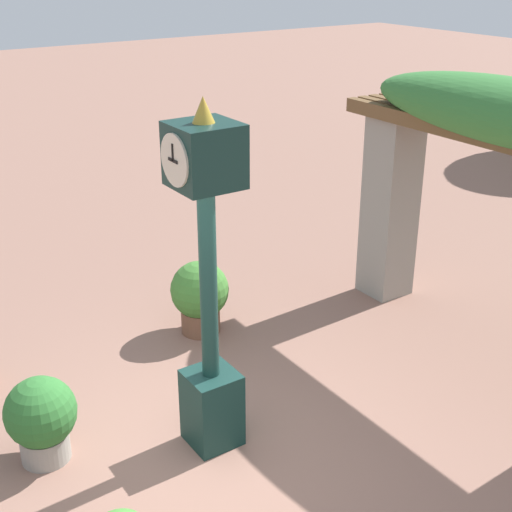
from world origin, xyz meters
TOP-DOWN VIEW (x-y plane):
  - ground_plane at (0.00, 0.00)m, footprint 60.00×60.00m
  - pedestal_clock at (-0.30, 0.26)m, footprint 0.53×0.58m
  - potted_plant_near_right at (-0.94, -1.15)m, footprint 0.66×0.66m
  - potted_plant_far_left at (-2.21, 1.23)m, footprint 0.71×0.71m

SIDE VIEW (x-z plane):
  - ground_plane at x=0.00m, z-range 0.00..0.00m
  - potted_plant_near_right at x=-0.94m, z-range 0.03..0.87m
  - potted_plant_far_left at x=-2.21m, z-range 0.04..0.96m
  - pedestal_clock at x=-0.30m, z-range -0.02..3.28m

